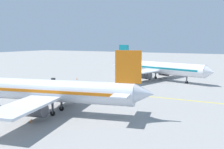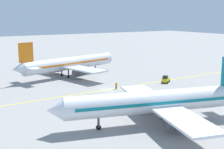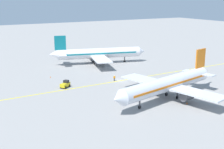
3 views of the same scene
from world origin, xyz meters
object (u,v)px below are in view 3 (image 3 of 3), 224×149
(baggage_tug_white, at_px, (65,84))
(ground_crew_worker, at_px, (114,78))
(airplane_adjacent_stand, at_px, (168,84))
(traffic_cone_mid_apron, at_px, (187,103))
(traffic_cone_near_nose, at_px, (50,77))
(airplane_at_gate, at_px, (98,53))

(baggage_tug_white, relative_size, ground_crew_worker, 1.97)
(airplane_adjacent_stand, relative_size, traffic_cone_mid_apron, 64.00)
(baggage_tug_white, xyz_separation_m, traffic_cone_near_nose, (-11.83, -0.20, -0.63))
(airplane_adjacent_stand, distance_m, ground_crew_worker, 20.72)
(traffic_cone_near_nose, bearing_deg, airplane_at_gate, 116.96)
(ground_crew_worker, distance_m, traffic_cone_near_nose, 19.66)
(airplane_adjacent_stand, xyz_separation_m, traffic_cone_near_nose, (-32.96, -18.10, -3.43))
(airplane_at_gate, height_order, airplane_adjacent_stand, same)
(traffic_cone_near_nose, bearing_deg, baggage_tug_white, 0.96)
(airplane_at_gate, xyz_separation_m, traffic_cone_near_nose, (11.23, -22.07, -3.43))
(baggage_tug_white, xyz_separation_m, traffic_cone_mid_apron, (26.43, 19.19, -0.63))
(traffic_cone_mid_apron, bearing_deg, airplane_adjacent_stand, -166.25)
(airplane_adjacent_stand, height_order, baggage_tug_white, airplane_adjacent_stand)
(ground_crew_worker, bearing_deg, airplane_adjacent_stand, 8.63)
(airplane_adjacent_stand, height_order, ground_crew_worker, airplane_adjacent_stand)
(traffic_cone_near_nose, relative_size, traffic_cone_mid_apron, 1.00)
(airplane_adjacent_stand, bearing_deg, traffic_cone_near_nose, -151.23)
(airplane_adjacent_stand, xyz_separation_m, traffic_cone_mid_apron, (5.29, 1.29, -3.43))
(airplane_at_gate, height_order, ground_crew_worker, airplane_at_gate)
(baggage_tug_white, distance_m, traffic_cone_mid_apron, 32.67)
(airplane_at_gate, height_order, baggage_tug_white, airplane_at_gate)
(airplane_at_gate, height_order, traffic_cone_near_nose, airplane_at_gate)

